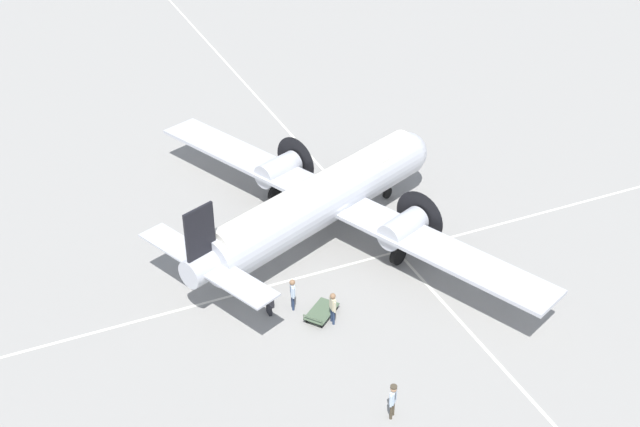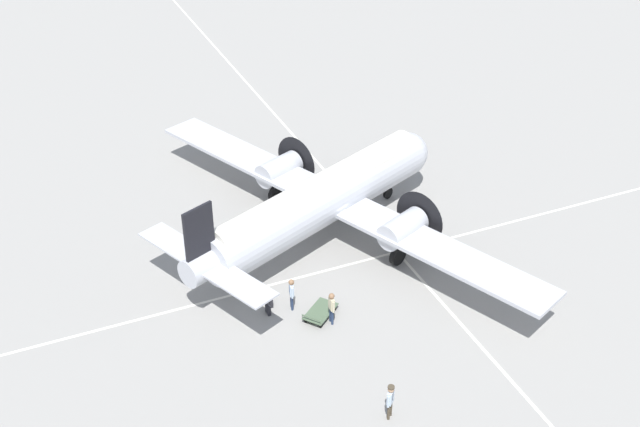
# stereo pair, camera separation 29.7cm
# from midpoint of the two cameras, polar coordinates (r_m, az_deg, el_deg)

# --- Properties ---
(ground_plane) EXTENTS (300.00, 300.00, 0.00)m
(ground_plane) POSITION_cam_midpoint_polar(r_m,az_deg,el_deg) (44.28, -0.19, -1.83)
(ground_plane) COLOR gray
(apron_line_eastwest) EXTENTS (120.00, 0.16, 0.01)m
(apron_line_eastwest) POSITION_cam_midpoint_polar(r_m,az_deg,el_deg) (45.48, 3.65, -0.86)
(apron_line_eastwest) COLOR silver
(apron_line_eastwest) RESTS_ON ground_plane
(apron_line_northsouth) EXTENTS (0.16, 120.00, 0.01)m
(apron_line_northsouth) POSITION_cam_midpoint_polar(r_m,az_deg,el_deg) (42.22, 1.33, -3.78)
(apron_line_northsouth) COLOR silver
(apron_line_northsouth) RESTS_ON ground_plane
(airliner_main) EXTENTS (25.51, 17.92, 5.82)m
(airliner_main) POSITION_cam_midpoint_polar(r_m,az_deg,el_deg) (43.16, 0.19, 1.17)
(airliner_main) COLOR silver
(airliner_main) RESTS_ON ground_plane
(crew_foreground) EXTENTS (0.42, 0.47, 1.75)m
(crew_foreground) POSITION_cam_midpoint_polar(r_m,az_deg,el_deg) (33.68, 4.96, -12.92)
(crew_foreground) COLOR #473D2D
(crew_foreground) RESTS_ON ground_plane
(passenger_boarding) EXTENTS (0.60, 0.28, 1.75)m
(passenger_boarding) POSITION_cam_midpoint_polar(r_m,az_deg,el_deg) (38.00, 0.69, -6.52)
(passenger_boarding) COLOR navy
(passenger_boarding) RESTS_ON ground_plane
(ramp_agent) EXTENTS (0.58, 0.28, 1.74)m
(ramp_agent) POSITION_cam_midpoint_polar(r_m,az_deg,el_deg) (38.85, -2.19, -5.54)
(ramp_agent) COLOR navy
(ramp_agent) RESTS_ON ground_plane
(suitcase_near_door) EXTENTS (0.40, 0.16, 0.59)m
(suitcase_near_door) POSITION_cam_midpoint_polar(r_m,az_deg,el_deg) (39.54, -3.71, -6.27)
(suitcase_near_door) COLOR #232328
(suitcase_near_door) RESTS_ON ground_plane
(suitcase_upright_spare) EXTENTS (0.44, 0.15, 0.60)m
(suitcase_upright_spare) POSITION_cam_midpoint_polar(r_m,az_deg,el_deg) (39.09, -3.86, -6.80)
(suitcase_upright_spare) COLOR #232328
(suitcase_upright_spare) RESTS_ON ground_plane
(baggage_cart) EXTENTS (1.97, 2.10, 0.56)m
(baggage_cart) POSITION_cam_midpoint_polar(r_m,az_deg,el_deg) (38.86, -0.12, -7.01)
(baggage_cart) COLOR #4C6047
(baggage_cart) RESTS_ON ground_plane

